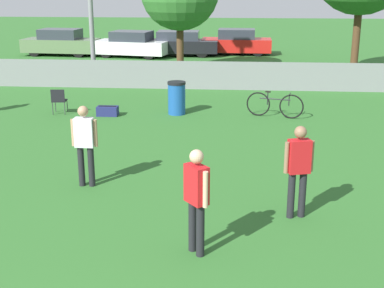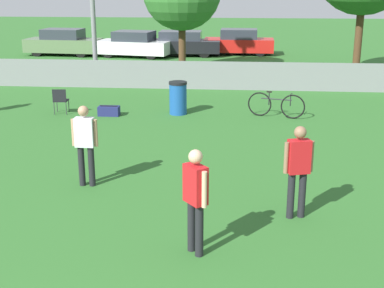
{
  "view_description": "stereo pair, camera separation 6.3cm",
  "coord_description": "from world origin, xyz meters",
  "px_view_note": "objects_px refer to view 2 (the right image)",
  "views": [
    {
      "loc": [
        1.9,
        -2.62,
        4.09
      ],
      "look_at": [
        1.1,
        7.25,
        1.05
      ],
      "focal_mm": 50.0,
      "sensor_mm": 36.0,
      "label": 1
    },
    {
      "loc": [
        1.96,
        -2.62,
        4.09
      ],
      "look_at": [
        1.1,
        7.25,
        1.05
      ],
      "focal_mm": 50.0,
      "sensor_mm": 36.0,
      "label": 2
    }
  ],
  "objects_px": {
    "player_thrower_red": "(298,166)",
    "parked_car_dark": "(181,44)",
    "player_receiver_white": "(85,140)",
    "parked_car_red": "(239,42)",
    "player_defender_red": "(195,195)",
    "bicycle_sideline": "(276,105)",
    "parked_car_white": "(134,45)",
    "trash_bin": "(178,98)",
    "gear_bag_sideline": "(109,111)",
    "parked_car_olive": "(63,43)",
    "folding_chair_sideline": "(60,99)"
  },
  "relations": [
    {
      "from": "player_thrower_red",
      "to": "parked_car_white",
      "type": "xyz_separation_m",
      "value": [
        -6.89,
        20.62,
        -0.3
      ]
    },
    {
      "from": "parked_car_olive",
      "to": "trash_bin",
      "type": "bearing_deg",
      "value": -54.64
    },
    {
      "from": "player_defender_red",
      "to": "bicycle_sideline",
      "type": "relative_size",
      "value": 0.97
    },
    {
      "from": "folding_chair_sideline",
      "to": "bicycle_sideline",
      "type": "bearing_deg",
      "value": 175.6
    },
    {
      "from": "parked_car_dark",
      "to": "player_defender_red",
      "type": "bearing_deg",
      "value": -83.92
    },
    {
      "from": "parked_car_dark",
      "to": "folding_chair_sideline",
      "type": "bearing_deg",
      "value": -100.03
    },
    {
      "from": "player_defender_red",
      "to": "trash_bin",
      "type": "xyz_separation_m",
      "value": [
        -1.29,
        9.04,
        -0.46
      ]
    },
    {
      "from": "folding_chair_sideline",
      "to": "parked_car_dark",
      "type": "bearing_deg",
      "value": -104.88
    },
    {
      "from": "folding_chair_sideline",
      "to": "parked_car_white",
      "type": "distance_m",
      "value": 13.35
    },
    {
      "from": "trash_bin",
      "to": "player_defender_red",
      "type": "bearing_deg",
      "value": -81.91
    },
    {
      "from": "parked_car_olive",
      "to": "parked_car_dark",
      "type": "distance_m",
      "value": 6.68
    },
    {
      "from": "player_receiver_white",
      "to": "parked_car_dark",
      "type": "relative_size",
      "value": 0.38
    },
    {
      "from": "player_defender_red",
      "to": "folding_chair_sideline",
      "type": "xyz_separation_m",
      "value": [
        -5.02,
        8.75,
        -0.51
      ]
    },
    {
      "from": "player_receiver_white",
      "to": "gear_bag_sideline",
      "type": "bearing_deg",
      "value": 100.0
    },
    {
      "from": "trash_bin",
      "to": "parked_car_red",
      "type": "relative_size",
      "value": 0.26
    },
    {
      "from": "bicycle_sideline",
      "to": "parked_car_white",
      "type": "bearing_deg",
      "value": 133.72
    },
    {
      "from": "trash_bin",
      "to": "parked_car_dark",
      "type": "bearing_deg",
      "value": 95.79
    },
    {
      "from": "trash_bin",
      "to": "player_thrower_red",
      "type": "bearing_deg",
      "value": -68.54
    },
    {
      "from": "gear_bag_sideline",
      "to": "parked_car_olive",
      "type": "relative_size",
      "value": 0.15
    },
    {
      "from": "parked_car_dark",
      "to": "parked_car_red",
      "type": "distance_m",
      "value": 3.37
    },
    {
      "from": "player_thrower_red",
      "to": "parked_car_olive",
      "type": "relative_size",
      "value": 0.39
    },
    {
      "from": "folding_chair_sideline",
      "to": "player_defender_red",
      "type": "bearing_deg",
      "value": 114.38
    },
    {
      "from": "player_receiver_white",
      "to": "parked_car_red",
      "type": "height_order",
      "value": "player_receiver_white"
    },
    {
      "from": "gear_bag_sideline",
      "to": "parked_car_olive",
      "type": "xyz_separation_m",
      "value": [
        -5.91,
        13.81,
        0.56
      ]
    },
    {
      "from": "parked_car_dark",
      "to": "bicycle_sideline",
      "type": "bearing_deg",
      "value": -72.84
    },
    {
      "from": "player_thrower_red",
      "to": "folding_chair_sideline",
      "type": "distance_m",
      "value": 9.91
    },
    {
      "from": "gear_bag_sideline",
      "to": "player_thrower_red",
      "type": "bearing_deg",
      "value": -54.43
    },
    {
      "from": "player_thrower_red",
      "to": "parked_car_dark",
      "type": "height_order",
      "value": "player_thrower_red"
    },
    {
      "from": "player_receiver_white",
      "to": "parked_car_dark",
      "type": "height_order",
      "value": "player_receiver_white"
    },
    {
      "from": "player_receiver_white",
      "to": "bicycle_sideline",
      "type": "bearing_deg",
      "value": 56.2
    },
    {
      "from": "player_defender_red",
      "to": "parked_car_red",
      "type": "height_order",
      "value": "player_defender_red"
    },
    {
      "from": "folding_chair_sideline",
      "to": "parked_car_dark",
      "type": "distance_m",
      "value": 14.29
    },
    {
      "from": "player_defender_red",
      "to": "trash_bin",
      "type": "relative_size",
      "value": 1.63
    },
    {
      "from": "parked_car_dark",
      "to": "parked_car_red",
      "type": "height_order",
      "value": "parked_car_red"
    },
    {
      "from": "player_thrower_red",
      "to": "gear_bag_sideline",
      "type": "bearing_deg",
      "value": 109.81
    },
    {
      "from": "gear_bag_sideline",
      "to": "parked_car_olive",
      "type": "distance_m",
      "value": 15.03
    },
    {
      "from": "bicycle_sideline",
      "to": "parked_car_olive",
      "type": "xyz_separation_m",
      "value": [
        -11.15,
        13.58,
        0.32
      ]
    },
    {
      "from": "player_thrower_red",
      "to": "player_receiver_white",
      "type": "distance_m",
      "value": 4.33
    },
    {
      "from": "parked_car_dark",
      "to": "parked_car_red",
      "type": "xyz_separation_m",
      "value": [
        3.27,
        0.79,
        0.01
      ]
    },
    {
      "from": "player_receiver_white",
      "to": "parked_car_white",
      "type": "distance_m",
      "value": 19.6
    },
    {
      "from": "bicycle_sideline",
      "to": "gear_bag_sideline",
      "type": "bearing_deg",
      "value": -161.69
    },
    {
      "from": "folding_chair_sideline",
      "to": "player_receiver_white",
      "type": "bearing_deg",
      "value": 107.33
    },
    {
      "from": "trash_bin",
      "to": "gear_bag_sideline",
      "type": "relative_size",
      "value": 1.59
    },
    {
      "from": "player_receiver_white",
      "to": "folding_chair_sideline",
      "type": "distance_m",
      "value": 6.6
    },
    {
      "from": "player_receiver_white",
      "to": "trash_bin",
      "type": "relative_size",
      "value": 1.63
    },
    {
      "from": "parked_car_olive",
      "to": "parked_car_white",
      "type": "bearing_deg",
      "value": -0.64
    },
    {
      "from": "player_thrower_red",
      "to": "parked_car_red",
      "type": "distance_m",
      "value": 22.19
    },
    {
      "from": "trash_bin",
      "to": "parked_car_red",
      "type": "distance_m",
      "value": 14.71
    },
    {
      "from": "player_thrower_red",
      "to": "player_defender_red",
      "type": "bearing_deg",
      "value": -154.62
    },
    {
      "from": "folding_chair_sideline",
      "to": "parked_car_dark",
      "type": "height_order",
      "value": "parked_car_dark"
    }
  ]
}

